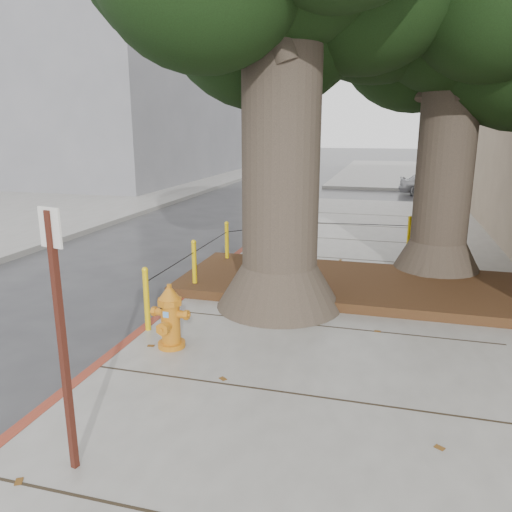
{
  "coord_description": "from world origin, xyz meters",
  "views": [
    {
      "loc": [
        1.37,
        -4.87,
        3.0
      ],
      "look_at": [
        -0.55,
        2.18,
        1.1
      ],
      "focal_mm": 35.0,
      "sensor_mm": 36.0,
      "label": 1
    }
  ],
  "objects_px": {
    "car_silver": "(436,183)",
    "car_dark": "(116,176)",
    "fire_hydrant": "(170,317)",
    "signpost": "(61,329)"
  },
  "relations": [
    {
      "from": "signpost",
      "to": "car_silver",
      "type": "relative_size",
      "value": 0.7
    },
    {
      "from": "car_silver",
      "to": "fire_hydrant",
      "type": "bearing_deg",
      "value": 166.19
    },
    {
      "from": "signpost",
      "to": "car_dark",
      "type": "bearing_deg",
      "value": 133.28
    },
    {
      "from": "fire_hydrant",
      "to": "car_dark",
      "type": "bearing_deg",
      "value": 124.46
    },
    {
      "from": "car_dark",
      "to": "fire_hydrant",
      "type": "bearing_deg",
      "value": -55.24
    },
    {
      "from": "car_silver",
      "to": "car_dark",
      "type": "height_order",
      "value": "car_dark"
    },
    {
      "from": "fire_hydrant",
      "to": "car_dark",
      "type": "xyz_separation_m",
      "value": [
        -10.98,
        17.24,
        -0.02
      ]
    },
    {
      "from": "signpost",
      "to": "car_silver",
      "type": "height_order",
      "value": "signpost"
    },
    {
      "from": "car_silver",
      "to": "car_dark",
      "type": "xyz_separation_m",
      "value": [
        -15.58,
        -0.87,
        0.01
      ]
    },
    {
      "from": "fire_hydrant",
      "to": "signpost",
      "type": "relative_size",
      "value": 0.39
    }
  ]
}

